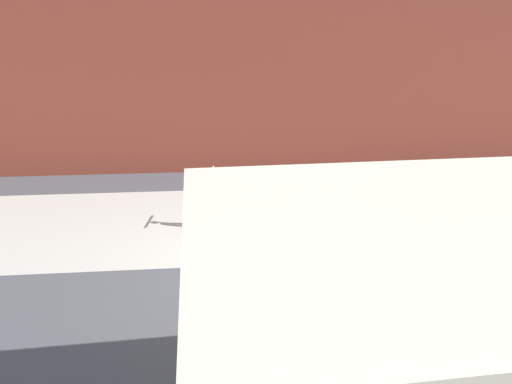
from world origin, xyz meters
TOP-DOWN VIEW (x-y plane):
  - ground_plane at (0.00, 0.00)m, footprint 80.00×80.00m
  - sidewalk_slab at (0.00, 1.75)m, footprint 36.00×3.50m
  - brick_building_wall at (0.00, 5.20)m, footprint 36.00×0.50m
  - motorcycle_blue at (-0.39, 1.35)m, footprint 2.01×0.59m

SIDE VIEW (x-z plane):
  - ground_plane at x=0.00m, z-range 0.00..0.00m
  - sidewalk_slab at x=0.00m, z-range 0.00..0.01m
  - motorcycle_blue at x=-0.39m, z-range -0.12..0.91m
  - brick_building_wall at x=0.00m, z-range 0.00..4.79m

